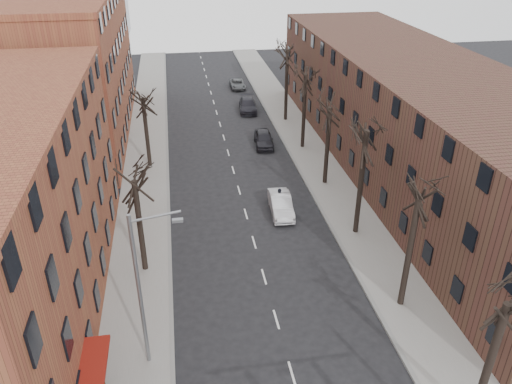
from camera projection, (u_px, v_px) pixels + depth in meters
name	position (u px, v px, depth m)	size (l,w,h in m)	color
sidewalk_left	(146.00, 162.00, 47.63)	(4.00, 90.00, 0.15)	gray
sidewalk_right	(309.00, 151.00, 49.94)	(4.00, 90.00, 0.15)	gray
building_left_far	(62.00, 69.00, 50.95)	(12.00, 28.00, 14.00)	brown
building_right	(413.00, 116.00, 44.41)	(12.00, 50.00, 10.00)	#442720
tree_right_b	(400.00, 305.00, 30.00)	(5.20, 5.20, 10.80)	black
tree_right_c	(355.00, 233.00, 36.93)	(5.20, 5.20, 11.60)	black
tree_right_d	(325.00, 183.00, 43.86)	(5.20, 5.20, 10.00)	black
tree_right_e	(302.00, 148.00, 50.79)	(5.20, 5.20, 10.80)	black
tree_right_f	(285.00, 120.00, 57.72)	(5.20, 5.20, 11.60)	black
tree_left_a	(146.00, 270.00, 33.00)	(5.20, 5.20, 9.50)	black
tree_left_b	(150.00, 167.00, 46.86)	(5.20, 5.20, 9.50)	black
streetlight	(142.00, 286.00, 23.75)	(2.45, 0.22, 9.03)	slate
silver_sedan	(281.00, 204.00, 39.12)	(1.58, 4.54, 1.50)	silver
parked_car_near	(264.00, 139.00, 50.85)	(1.80, 4.46, 1.52)	black
parked_car_mid	(248.00, 105.00, 60.25)	(2.03, 4.99, 1.45)	black
parked_car_far	(237.00, 84.00, 68.53)	(1.90, 4.12, 1.14)	#505357
pedestrian_crossing	(279.00, 199.00, 39.55)	(1.07, 0.45, 1.83)	black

